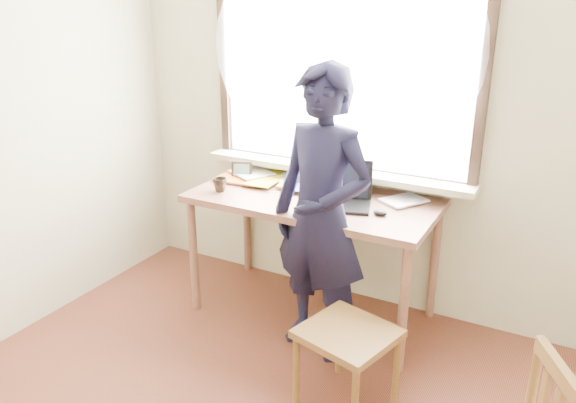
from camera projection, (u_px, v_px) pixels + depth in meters
The scene contains 12 objects.
room_shell at pixel (189, 110), 1.97m from camera, with size 3.52×4.02×2.61m.
desk at pixel (313, 210), 3.55m from camera, with size 1.54×0.77×0.83m.
laptop at pixel (340, 194), 3.39m from camera, with size 0.44×0.39×0.25m.
mug_white at pixel (316, 182), 3.66m from camera, with size 0.11×0.11×0.09m, color white.
mug_dark at pixel (220, 185), 3.60m from camera, with size 0.09×0.09×0.09m, color black.
mouse at pixel (380, 213), 3.22m from camera, with size 0.08×0.06×0.03m, color black.
desk_clutter at pixel (289, 180), 3.76m from camera, with size 0.90×0.47×0.05m.
book_a at pixel (280, 177), 3.87m from camera, with size 0.21×0.28×0.03m, color white.
book_b at pixel (394, 196), 3.50m from camera, with size 0.19×0.26×0.02m, color white.
picture_frame at pixel (242, 171), 3.85m from camera, with size 0.14×0.06×0.11m.
work_chair at pixel (347, 342), 2.82m from camera, with size 0.53×0.51×0.44m.
person at pixel (322, 216), 3.15m from camera, with size 0.62×0.41×1.70m, color black.
Camera 1 is at (1.22, -1.36, 2.02)m, focal length 35.00 mm.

